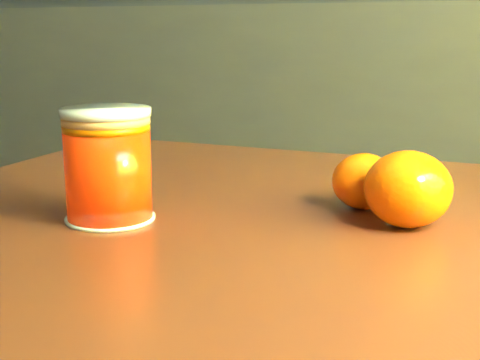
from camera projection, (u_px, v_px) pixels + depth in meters
The scene contains 5 objects.
kitchen_counter at pixel (272, 152), 2.14m from camera, with size 3.15×0.60×0.90m, color #47474C.
table at pixel (347, 316), 0.60m from camera, with size 0.98×0.74×0.68m.
juice_glass at pixel (108, 166), 0.59m from camera, with size 0.08×0.08×0.10m.
orange_front at pixel (408, 189), 0.57m from camera, with size 0.08×0.08×0.07m, color #FF5F05.
orange_back at pixel (364, 181), 0.63m from camera, with size 0.06×0.06×0.05m, color #FF5F05.
Camera 1 is at (0.95, -0.43, 0.85)m, focal length 50.00 mm.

